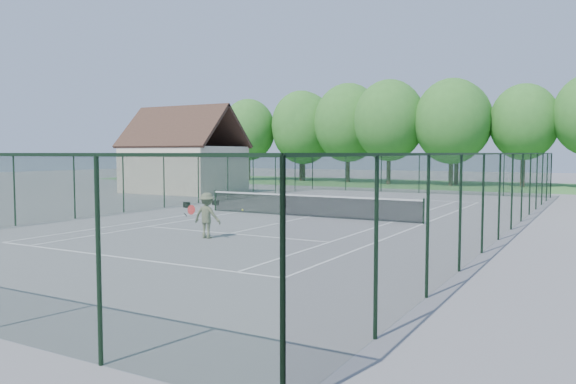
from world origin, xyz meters
name	(u,v)px	position (x,y,z in m)	size (l,w,h in m)	color
ground	(309,217)	(0.00, 0.00, 0.00)	(140.00, 140.00, 0.00)	gray
grass_far	(456,185)	(0.00, 30.00, 0.01)	(80.00, 16.00, 0.01)	#45853C
court_lines	(309,217)	(0.00, 0.00, 0.00)	(11.05, 23.85, 0.01)	white
tennis_net	(309,205)	(0.00, 0.00, 0.58)	(11.08, 0.08, 1.10)	black
fence_enclosure	(309,184)	(0.00, 0.00, 1.56)	(18.05, 36.05, 3.02)	#1A3421
utility_building	(184,152)	(-16.00, 10.00, 3.12)	(8.60, 6.27, 6.63)	beige
tree_line_far	(457,121)	(0.00, 30.00, 5.99)	(39.40, 6.40, 9.70)	#3D3121
sports_bag_a	(187,205)	(-7.93, 0.61, 0.16)	(0.39, 0.23, 0.31)	black
sports_bag_b	(215,203)	(-7.45, 2.60, 0.14)	(0.35, 0.22, 0.27)	black
tennis_player	(207,215)	(-0.07, -7.69, 0.81)	(2.15, 0.87, 1.62)	#606448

